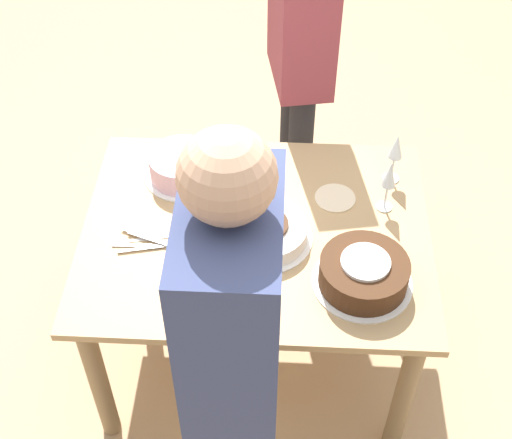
{
  "coord_description": "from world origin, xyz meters",
  "views": [
    {
      "loc": [
        0.09,
        -1.73,
        2.57
      ],
      "look_at": [
        0.0,
        0.0,
        0.78
      ],
      "focal_mm": 50.0,
      "sensor_mm": 36.0,
      "label": 1
    }
  ],
  "objects_px": {
    "cake_front_chocolate": "(364,273)",
    "wine_glass_near": "(389,177)",
    "person_watching": "(301,35)",
    "cake_back_decorated": "(182,166)",
    "wine_glass_far": "(396,149)",
    "wine_glass_extra": "(240,161)",
    "cake_center_white": "(265,231)",
    "person_cutting": "(234,353)"
  },
  "relations": [
    {
      "from": "cake_front_chocolate",
      "to": "wine_glass_near",
      "type": "xyz_separation_m",
      "value": [
        0.1,
        0.36,
        0.1
      ]
    },
    {
      "from": "person_watching",
      "to": "cake_back_decorated",
      "type": "bearing_deg",
      "value": -48.07
    },
    {
      "from": "cake_front_chocolate",
      "to": "wine_glass_far",
      "type": "relative_size",
      "value": 1.59
    },
    {
      "from": "wine_glass_far",
      "to": "cake_back_decorated",
      "type": "bearing_deg",
      "value": -178.13
    },
    {
      "from": "cake_back_decorated",
      "to": "wine_glass_far",
      "type": "relative_size",
      "value": 1.37
    },
    {
      "from": "wine_glass_near",
      "to": "wine_glass_far",
      "type": "distance_m",
      "value": 0.16
    },
    {
      "from": "cake_front_chocolate",
      "to": "person_watching",
      "type": "distance_m",
      "value": 1.1
    },
    {
      "from": "wine_glass_near",
      "to": "wine_glass_extra",
      "type": "bearing_deg",
      "value": 173.64
    },
    {
      "from": "cake_back_decorated",
      "to": "wine_glass_near",
      "type": "bearing_deg",
      "value": -9.72
    },
    {
      "from": "cake_center_white",
      "to": "wine_glass_extra",
      "type": "height_order",
      "value": "wine_glass_extra"
    },
    {
      "from": "person_cutting",
      "to": "cake_back_decorated",
      "type": "bearing_deg",
      "value": 15.27
    },
    {
      "from": "cake_center_white",
      "to": "wine_glass_extra",
      "type": "xyz_separation_m",
      "value": [
        -0.1,
        0.23,
        0.12
      ]
    },
    {
      "from": "cake_center_white",
      "to": "cake_back_decorated",
      "type": "xyz_separation_m",
      "value": [
        -0.32,
        0.3,
        0.02
      ]
    },
    {
      "from": "wine_glass_near",
      "to": "wine_glass_extra",
      "type": "relative_size",
      "value": 0.97
    },
    {
      "from": "cake_back_decorated",
      "to": "cake_center_white",
      "type": "bearing_deg",
      "value": -43.23
    },
    {
      "from": "person_watching",
      "to": "wine_glass_extra",
      "type": "bearing_deg",
      "value": -28.75
    },
    {
      "from": "cake_back_decorated",
      "to": "wine_glass_near",
      "type": "distance_m",
      "value": 0.77
    },
    {
      "from": "cake_back_decorated",
      "to": "person_cutting",
      "type": "relative_size",
      "value": 0.16
    },
    {
      "from": "person_watching",
      "to": "cake_center_white",
      "type": "bearing_deg",
      "value": -17.58
    },
    {
      "from": "person_cutting",
      "to": "person_watching",
      "type": "relative_size",
      "value": 1.06
    },
    {
      "from": "cake_center_white",
      "to": "cake_back_decorated",
      "type": "relative_size",
      "value": 1.17
    },
    {
      "from": "cake_center_white",
      "to": "wine_glass_far",
      "type": "relative_size",
      "value": 1.61
    },
    {
      "from": "cake_front_chocolate",
      "to": "cake_center_white",
      "type": "bearing_deg",
      "value": 150.82
    },
    {
      "from": "wine_glass_far",
      "to": "wine_glass_near",
      "type": "bearing_deg",
      "value": -103.29
    },
    {
      "from": "cake_front_chocolate",
      "to": "wine_glass_extra",
      "type": "height_order",
      "value": "wine_glass_extra"
    },
    {
      "from": "wine_glass_extra",
      "to": "wine_glass_near",
      "type": "bearing_deg",
      "value": -6.36
    },
    {
      "from": "cake_front_chocolate",
      "to": "wine_glass_far",
      "type": "bearing_deg",
      "value": 75.3
    },
    {
      "from": "cake_center_white",
      "to": "person_cutting",
      "type": "distance_m",
      "value": 0.77
    },
    {
      "from": "cake_back_decorated",
      "to": "wine_glass_extra",
      "type": "distance_m",
      "value": 0.25
    },
    {
      "from": "cake_front_chocolate",
      "to": "person_watching",
      "type": "height_order",
      "value": "person_watching"
    },
    {
      "from": "wine_glass_extra",
      "to": "person_cutting",
      "type": "xyz_separation_m",
      "value": [
        0.05,
        -0.94,
        0.19
      ]
    },
    {
      "from": "cake_center_white",
      "to": "cake_back_decorated",
      "type": "height_order",
      "value": "cake_back_decorated"
    },
    {
      "from": "wine_glass_extra",
      "to": "person_watching",
      "type": "distance_m",
      "value": 0.68
    },
    {
      "from": "person_watching",
      "to": "wine_glass_far",
      "type": "bearing_deg",
      "value": 23.32
    },
    {
      "from": "cake_center_white",
      "to": "wine_glass_far",
      "type": "distance_m",
      "value": 0.58
    },
    {
      "from": "wine_glass_near",
      "to": "cake_center_white",
      "type": "bearing_deg",
      "value": -157.78
    },
    {
      "from": "cake_front_chocolate",
      "to": "cake_back_decorated",
      "type": "height_order",
      "value": "cake_front_chocolate"
    },
    {
      "from": "wine_glass_near",
      "to": "person_watching",
      "type": "relative_size",
      "value": 0.13
    },
    {
      "from": "wine_glass_near",
      "to": "person_watching",
      "type": "bearing_deg",
      "value": 114.88
    },
    {
      "from": "wine_glass_extra",
      "to": "person_watching",
      "type": "height_order",
      "value": "person_watching"
    },
    {
      "from": "wine_glass_near",
      "to": "wine_glass_extra",
      "type": "height_order",
      "value": "wine_glass_extra"
    },
    {
      "from": "cake_back_decorated",
      "to": "person_watching",
      "type": "height_order",
      "value": "person_watching"
    }
  ]
}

